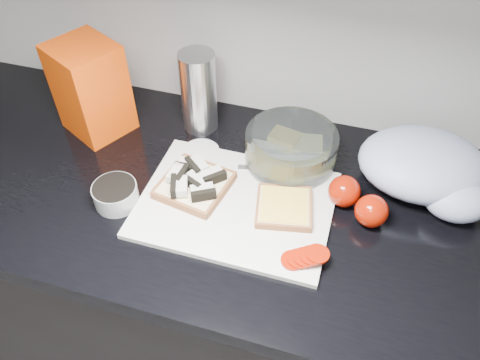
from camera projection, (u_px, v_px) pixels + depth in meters
name	position (u px, v px, depth m)	size (l,w,h in m)	color
base_cabinet	(249.00, 305.00, 1.35)	(3.50, 0.60, 0.86)	black
countertop	(252.00, 201.00, 1.03)	(3.50, 0.64, 0.04)	black
cutting_board	(236.00, 204.00, 0.99)	(0.40, 0.30, 0.01)	silver
bread_left	(194.00, 183.00, 1.00)	(0.16, 0.16, 0.04)	beige
bread_right	(284.00, 207.00, 0.96)	(0.14, 0.14, 0.02)	beige
tomato_slices	(305.00, 257.00, 0.87)	(0.10, 0.07, 0.02)	#951403
knife	(293.00, 169.00, 1.05)	(0.20, 0.06, 0.01)	silver
seed_tub	(116.00, 194.00, 0.98)	(0.09, 0.09, 0.05)	gray
tub_lid	(201.00, 152.00, 1.11)	(0.09, 0.09, 0.01)	silver
glass_bowl	(291.00, 149.00, 1.05)	(0.21, 0.21, 0.09)	silver
bread_bag	(91.00, 89.00, 1.10)	(0.14, 0.13, 0.22)	red
steel_canister	(199.00, 92.00, 1.11)	(0.08, 0.08, 0.20)	silver
grocery_bag	(427.00, 169.00, 0.99)	(0.29, 0.25, 0.12)	silver
whole_tomatoes	(358.00, 201.00, 0.96)	(0.13, 0.11, 0.07)	#951403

